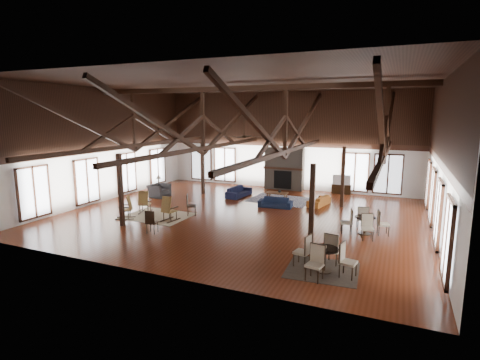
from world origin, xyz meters
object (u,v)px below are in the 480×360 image
at_px(sofa_orange, 319,201).
at_px(coffee_table, 277,193).
at_px(cafe_table_far, 365,222).
at_px(sofa_navy_front, 275,203).
at_px(tv_console, 341,189).
at_px(sofa_navy_left, 239,192).
at_px(armchair, 159,191).
at_px(cafe_table_near, 324,255).

xyz_separation_m(sofa_orange, coffee_table, (-2.33, 0.21, 0.14)).
distance_m(sofa_orange, cafe_table_far, 4.77).
relative_size(sofa_navy_front, tv_console, 1.54).
relative_size(sofa_navy_left, armchair, 1.74).
bearing_deg(sofa_navy_front, cafe_table_near, -65.71).
bearing_deg(armchair, sofa_orange, -76.91).
bearing_deg(coffee_table, sofa_navy_front, -76.47).
xyz_separation_m(sofa_navy_front, sofa_orange, (1.93, 1.31, -0.00)).
relative_size(sofa_navy_front, cafe_table_near, 0.85).
relative_size(sofa_orange, tv_console, 1.52).
bearing_deg(cafe_table_far, cafe_table_near, -100.44).
height_order(sofa_navy_front, coffee_table, sofa_navy_front).
height_order(cafe_table_near, cafe_table_far, cafe_table_near).
distance_m(coffee_table, tv_console, 4.35).
xyz_separation_m(sofa_navy_left, armchair, (-4.13, -1.86, 0.08)).
bearing_deg(sofa_navy_front, cafe_table_far, -35.03).
distance_m(coffee_table, armchair, 6.67).
xyz_separation_m(sofa_navy_front, sofa_navy_left, (-2.69, 1.59, 0.03)).
relative_size(cafe_table_near, cafe_table_far, 1.05).
xyz_separation_m(sofa_navy_front, cafe_table_far, (4.54, -2.68, 0.23)).
bearing_deg(sofa_navy_front, armchair, 177.89).
bearing_deg(armchair, sofa_navy_front, -84.86).
xyz_separation_m(sofa_navy_front, tv_console, (2.56, 4.70, 0.03)).
distance_m(coffee_table, cafe_table_near, 9.37).
distance_m(sofa_navy_front, cafe_table_near, 7.84).
distance_m(sofa_navy_front, sofa_orange, 2.34).
distance_m(coffee_table, cafe_table_far, 6.48).
xyz_separation_m(cafe_table_far, tv_console, (-1.98, 7.39, -0.21)).
relative_size(sofa_navy_front, sofa_orange, 1.01).
bearing_deg(sofa_orange, cafe_table_near, 24.81).
height_order(coffee_table, cafe_table_far, cafe_table_far).
height_order(sofa_navy_left, sofa_orange, sofa_navy_left).
bearing_deg(sofa_orange, coffee_table, -82.92).
xyz_separation_m(coffee_table, armchair, (-6.43, -1.79, -0.03)).
xyz_separation_m(coffee_table, tv_console, (2.96, 3.18, -0.11)).
height_order(armchair, tv_console, armchair).
relative_size(coffee_table, armchair, 1.07).
bearing_deg(tv_console, sofa_navy_left, -149.32).
bearing_deg(sofa_navy_left, armchair, 119.84).
bearing_deg(cafe_table_near, sofa_orange, 102.63).
xyz_separation_m(sofa_navy_front, armchair, (-6.82, -0.28, 0.11)).
height_order(coffee_table, armchair, armchair).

